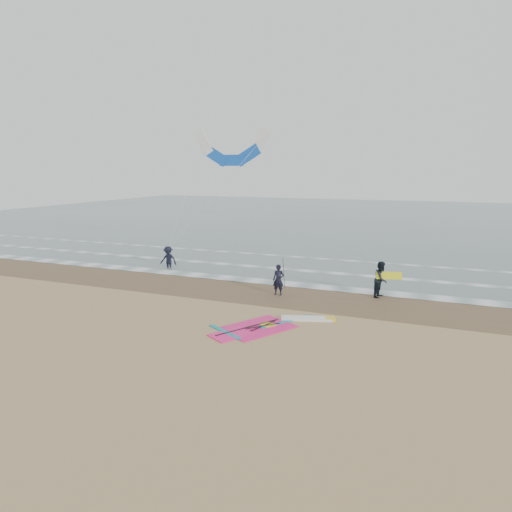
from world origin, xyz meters
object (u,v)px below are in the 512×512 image
at_px(surf_kite, 231,151).
at_px(person_standing, 278,280).
at_px(windsurf_rig, 272,325).
at_px(person_wading, 168,255).
at_px(person_walking, 381,279).

bearing_deg(surf_kite, person_standing, -49.96).
bearing_deg(windsurf_rig, person_wading, 141.32).
height_order(person_standing, person_walking, person_walking).
distance_m(windsurf_rig, person_standing, 5.06).
relative_size(person_walking, surf_kite, 0.23).
height_order(person_walking, person_wading, person_walking).
bearing_deg(surf_kite, windsurf_rig, -58.24).
bearing_deg(person_walking, person_wading, 97.62).
height_order(person_walking, surf_kite, surf_kite).
bearing_deg(person_walking, windsurf_rig, 165.45).
relative_size(person_standing, person_walking, 0.87).
xyz_separation_m(windsurf_rig, person_standing, (-1.38, 4.80, 0.80)).
xyz_separation_m(windsurf_rig, person_wading, (-10.61, 8.50, 0.90)).
relative_size(windsurf_rig, person_standing, 2.98).
relative_size(windsurf_rig, surf_kite, 0.60).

